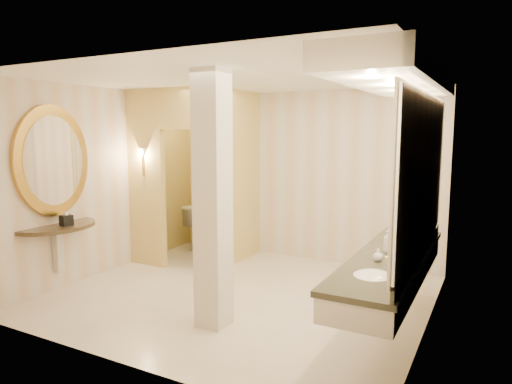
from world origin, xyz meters
TOP-DOWN VIEW (x-y plane):
  - floor at (0.00, 0.00)m, footprint 4.50×4.50m
  - ceiling at (0.00, 0.00)m, footprint 4.50×4.50m
  - wall_back at (0.00, 2.00)m, footprint 4.50×0.02m
  - wall_front at (0.00, -2.00)m, footprint 4.50×0.02m
  - wall_left at (-2.25, 0.00)m, footprint 0.02×4.00m
  - wall_right at (2.25, 0.00)m, footprint 0.02×4.00m
  - toilet_closet at (-1.14, 0.96)m, footprint 1.50×1.55m
  - wall_sconce at (-1.93, 0.43)m, footprint 0.14×0.14m
  - vanity at (1.98, -0.40)m, footprint 0.75×2.79m
  - console_shelf at (-2.21, -0.94)m, footprint 1.09×1.09m
  - pillar at (0.22, -0.90)m, footprint 0.31×0.31m
  - tissue_box at (-2.02, -0.92)m, footprint 0.16×0.16m
  - toilet at (-1.68, 1.75)m, footprint 0.57×0.84m
  - soap_bottle_a at (1.96, -0.21)m, footprint 0.07×0.07m
  - soap_bottle_b at (1.89, -0.67)m, footprint 0.11×0.11m
  - soap_bottle_c at (1.90, -0.30)m, footprint 0.10×0.10m

SIDE VIEW (x-z plane):
  - floor at x=0.00m, z-range 0.00..0.00m
  - toilet at x=-1.68m, z-range 0.00..0.79m
  - soap_bottle_b at x=1.89m, z-range 0.88..0.99m
  - tissue_box at x=-2.02m, z-range 0.88..1.01m
  - soap_bottle_a at x=1.96m, z-range 0.88..1.02m
  - soap_bottle_c at x=1.90m, z-range 0.88..1.09m
  - console_shelf at x=-2.21m, z-range 0.35..2.35m
  - wall_back at x=0.00m, z-range 0.00..2.70m
  - wall_front at x=0.00m, z-range 0.00..2.70m
  - wall_left at x=-2.25m, z-range 0.00..2.70m
  - wall_right at x=2.25m, z-range 0.00..2.70m
  - pillar at x=0.22m, z-range 0.00..2.70m
  - toilet_closet at x=-1.14m, z-range 0.04..2.74m
  - vanity at x=1.98m, z-range 0.58..2.67m
  - wall_sconce at x=-1.93m, z-range 1.52..1.94m
  - ceiling at x=0.00m, z-range 2.70..2.70m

